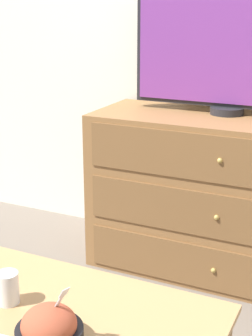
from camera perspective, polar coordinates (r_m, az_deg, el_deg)
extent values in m
plane|color=#70665B|center=(3.05, 10.60, -8.42)|extent=(12.00, 12.00, 0.00)
cube|color=white|center=(2.76, 12.34, 16.77)|extent=(12.00, 0.05, 2.60)
cube|color=olive|center=(2.61, 11.56, -3.33)|extent=(1.39, 0.50, 0.81)
cube|color=brown|center=(2.50, 9.70, -11.06)|extent=(1.28, 0.01, 0.22)
sphere|color=tan|center=(2.50, 9.66, -11.13)|extent=(0.02, 0.02, 0.02)
cube|color=brown|center=(2.38, 10.04, -5.37)|extent=(1.28, 0.01, 0.22)
sphere|color=tan|center=(2.38, 10.00, -5.42)|extent=(0.02, 0.02, 0.02)
cube|color=brown|center=(2.29, 10.40, 0.85)|extent=(1.28, 0.01, 0.22)
sphere|color=tan|center=(2.29, 10.36, 0.81)|extent=(0.02, 0.02, 0.02)
cylinder|color=#232328|center=(2.59, 11.12, 6.26)|extent=(0.17, 0.17, 0.03)
cube|color=#232328|center=(2.55, 11.64, 13.90)|extent=(0.96, 0.04, 0.66)
cube|color=#7A3893|center=(2.53, 11.52, 13.88)|extent=(0.92, 0.01, 0.62)
cube|color=tan|center=(1.56, -8.60, -16.68)|extent=(0.97, 0.64, 0.02)
cylinder|color=black|center=(1.46, -8.47, -17.81)|extent=(0.18, 0.18, 0.04)
ellipsoid|color=#AD4C33|center=(1.44, -8.53, -16.80)|extent=(0.15, 0.15, 0.10)
cube|color=silver|center=(1.43, -7.85, -15.13)|extent=(0.08, 0.04, 0.13)
cube|color=silver|center=(1.37, -6.87, -13.55)|extent=(0.03, 0.03, 0.03)
cylinder|color=beige|center=(1.64, -12.93, -13.39)|extent=(0.06, 0.06, 0.06)
cylinder|color=white|center=(1.63, -12.97, -12.82)|extent=(0.07, 0.07, 0.10)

